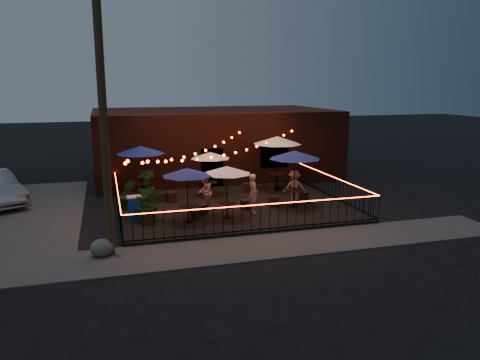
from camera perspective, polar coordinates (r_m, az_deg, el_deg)
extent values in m
plane|color=black|center=(19.44, 0.60, -4.95)|extent=(110.00, 110.00, 0.00)
cube|color=black|center=(21.27, -0.96, -3.26)|extent=(10.00, 8.00, 0.15)
cube|color=#3C3B38|center=(16.50, 3.90, -7.97)|extent=(18.00, 2.50, 0.05)
cube|color=#3B1910|center=(28.77, -3.26, 4.58)|extent=(14.00, 8.00, 4.00)
cube|color=black|center=(24.94, -3.47, 1.38)|extent=(1.20, 0.24, 2.20)
cube|color=black|center=(25.85, 4.11, 2.86)|extent=(1.60, 0.24, 1.20)
cylinder|color=#342015|center=(15.30, -16.22, 5.34)|extent=(0.26, 0.26, 8.00)
cube|color=black|center=(17.55, 2.50, -6.03)|extent=(10.00, 0.04, 0.04)
cube|color=black|center=(17.29, 2.53, -3.12)|extent=(10.00, 0.04, 0.04)
cube|color=#FF370D|center=(17.28, 2.53, -3.03)|extent=(10.00, 0.03, 0.02)
cube|color=black|center=(20.53, -14.58, -3.75)|extent=(0.04, 8.00, 0.04)
cube|color=black|center=(20.31, -14.71, -1.25)|extent=(0.04, 8.00, 0.04)
cube|color=#FF370D|center=(20.31, -14.72, -1.17)|extent=(0.03, 8.00, 0.02)
cube|color=black|center=(23.01, 11.14, -1.93)|extent=(0.04, 8.00, 0.04)
cube|color=black|center=(22.81, 11.23, 0.32)|extent=(0.04, 8.00, 0.04)
cube|color=#FF370D|center=(22.81, 11.23, 0.39)|extent=(0.03, 8.00, 0.02)
cylinder|color=black|center=(18.83, -6.35, -5.06)|extent=(0.40, 0.40, 0.03)
cylinder|color=black|center=(18.74, -6.37, -4.12)|extent=(0.05, 0.05, 0.65)
cylinder|color=black|center=(18.65, -6.40, -3.13)|extent=(0.72, 0.72, 0.04)
cylinder|color=black|center=(18.55, -6.42, -1.90)|extent=(0.04, 0.04, 2.16)
cone|color=navy|center=(18.35, -6.49, 0.98)|extent=(2.58, 2.58, 0.32)
cylinder|color=black|center=(22.87, -11.77, -2.20)|extent=(0.46, 0.46, 0.03)
cylinder|color=black|center=(22.78, -11.81, -1.29)|extent=(0.06, 0.06, 0.76)
cylinder|color=black|center=(22.70, -11.85, -0.34)|extent=(0.84, 0.84, 0.04)
cylinder|color=black|center=(22.61, -11.90, 0.86)|extent=(0.05, 0.05, 2.52)
cone|color=navy|center=(22.43, -12.02, 3.62)|extent=(2.80, 2.80, 0.37)
cylinder|color=black|center=(19.28, -1.58, -4.58)|extent=(0.39, 0.39, 0.03)
cylinder|color=black|center=(19.20, -1.58, -3.68)|extent=(0.05, 0.05, 0.64)
cylinder|color=black|center=(19.11, -1.59, -2.73)|extent=(0.71, 0.71, 0.04)
cylinder|color=black|center=(19.01, -1.60, -1.53)|extent=(0.04, 0.04, 2.13)
cone|color=white|center=(18.82, -1.61, 1.23)|extent=(2.01, 2.01, 0.31)
cylinder|color=black|center=(23.13, -3.58, -1.82)|extent=(0.39, 0.39, 0.03)
cylinder|color=black|center=(23.06, -3.59, -1.06)|extent=(0.05, 0.05, 0.64)
cylinder|color=black|center=(22.99, -3.60, -0.27)|extent=(0.71, 0.71, 0.04)
cylinder|color=black|center=(22.91, -3.61, 0.73)|extent=(0.04, 0.04, 2.12)
cone|color=white|center=(22.75, -3.64, 3.02)|extent=(2.07, 2.07, 0.31)
cylinder|color=black|center=(21.14, 6.55, -3.18)|extent=(0.46, 0.46, 0.03)
cylinder|color=black|center=(21.05, 6.57, -2.21)|extent=(0.06, 0.06, 0.75)
cylinder|color=black|center=(20.96, 6.60, -1.18)|extent=(0.83, 0.83, 0.04)
cylinder|color=black|center=(20.86, 6.63, 0.10)|extent=(0.05, 0.05, 2.50)
cone|color=navy|center=(20.66, 6.70, 3.08)|extent=(2.47, 2.47, 0.37)
cylinder|color=black|center=(24.47, 4.47, -1.07)|extent=(0.50, 0.50, 0.03)
cylinder|color=black|center=(24.38, 4.48, -0.14)|extent=(0.07, 0.07, 0.82)
cylinder|color=black|center=(24.30, 4.50, 0.83)|extent=(0.91, 0.91, 0.05)
cylinder|color=black|center=(24.21, 4.52, 2.05)|extent=(0.05, 0.05, 2.73)
cone|color=white|center=(24.04, 4.57, 4.86)|extent=(3.00, 3.00, 0.40)
cube|color=black|center=(18.71, -11.15, -4.54)|extent=(0.45, 0.45, 0.51)
cube|color=black|center=(19.30, -5.43, -4.01)|extent=(0.40, 0.40, 0.42)
cube|color=black|center=(22.19, -13.59, -2.10)|extent=(0.47, 0.47, 0.50)
cube|color=black|center=(21.97, -8.41, -2.05)|extent=(0.52, 0.52, 0.48)
cube|color=black|center=(19.77, -4.65, -3.61)|extent=(0.46, 0.46, 0.42)
cube|color=black|center=(20.51, 0.69, -3.01)|extent=(0.42, 0.42, 0.42)
cube|color=black|center=(22.83, -3.56, -1.50)|extent=(0.44, 0.44, 0.41)
cube|color=black|center=(23.80, 0.85, -0.90)|extent=(0.46, 0.46, 0.44)
cube|color=black|center=(21.08, 4.12, -2.60)|extent=(0.38, 0.38, 0.44)
cube|color=black|center=(22.00, 7.77, -2.02)|extent=(0.50, 0.50, 0.48)
cube|color=black|center=(23.91, 3.70, -0.91)|extent=(0.40, 0.40, 0.40)
cube|color=black|center=(24.79, 6.09, -0.41)|extent=(0.40, 0.40, 0.47)
imported|color=#DCA595|center=(19.84, 1.62, -1.63)|extent=(0.43, 0.63, 1.69)
imported|color=tan|center=(20.29, -4.31, -1.47)|extent=(0.85, 0.95, 1.61)
imported|color=tan|center=(21.50, 6.65, -0.85)|extent=(1.12, 0.84, 1.54)
imported|color=#14400E|center=(19.06, -11.15, -2.84)|extent=(1.56, 1.46, 1.41)
imported|color=#204113|center=(21.00, -13.63, -1.75)|extent=(0.77, 0.65, 1.30)
imported|color=#15370D|center=(22.51, -11.37, -0.55)|extent=(0.88, 0.88, 1.45)
cube|color=#0C35C1|center=(19.63, -12.55, -3.29)|extent=(0.67, 0.49, 0.87)
cube|color=silver|center=(19.52, -12.61, -2.00)|extent=(0.72, 0.53, 0.05)
ellipsoid|color=#41413C|center=(16.02, -16.50, -7.94)|extent=(0.95, 0.86, 0.64)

